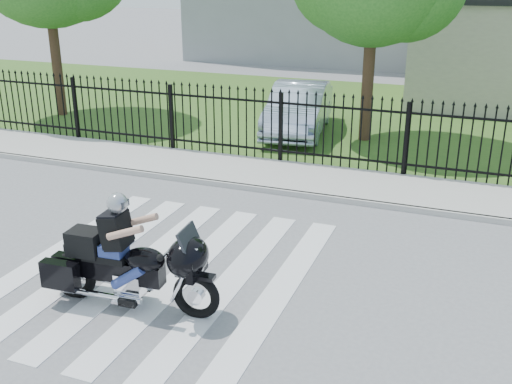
% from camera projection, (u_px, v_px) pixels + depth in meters
% --- Properties ---
extents(ground, '(120.00, 120.00, 0.00)m').
position_uv_depth(ground, '(161.00, 271.00, 9.64)').
color(ground, slate).
rests_on(ground, ground).
extents(crosswalk, '(5.00, 5.50, 0.01)m').
position_uv_depth(crosswalk, '(161.00, 271.00, 9.64)').
color(crosswalk, silver).
rests_on(crosswalk, ground).
extents(sidewalk, '(40.00, 2.00, 0.12)m').
position_uv_depth(sidewalk, '(266.00, 174.00, 13.99)').
color(sidewalk, '#ADAAA3').
rests_on(sidewalk, ground).
extents(curb, '(40.00, 0.12, 0.12)m').
position_uv_depth(curb, '(251.00, 188.00, 13.12)').
color(curb, '#ADAAA3').
rests_on(curb, ground).
extents(grass_strip, '(40.00, 12.00, 0.02)m').
position_uv_depth(grass_strip, '(337.00, 113.00, 20.14)').
color(grass_strip, '#325C1F').
rests_on(grass_strip, ground).
extents(iron_fence, '(26.00, 0.04, 1.80)m').
position_uv_depth(iron_fence, '(281.00, 129.00, 14.57)').
color(iron_fence, black).
rests_on(iron_fence, ground).
extents(motorcycle_rider, '(2.67, 0.90, 1.76)m').
position_uv_depth(motorcycle_rider, '(126.00, 260.00, 8.42)').
color(motorcycle_rider, black).
rests_on(motorcycle_rider, ground).
extents(parked_car, '(2.12, 4.53, 1.44)m').
position_uv_depth(parked_car, '(299.00, 109.00, 17.44)').
color(parked_car, '#ABBBD7').
rests_on(parked_car, grass_strip).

